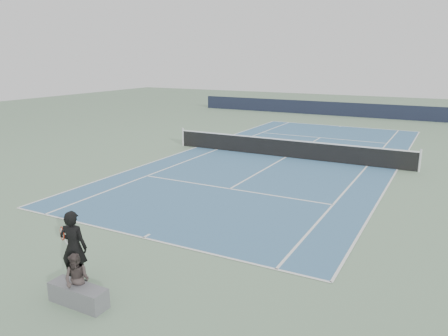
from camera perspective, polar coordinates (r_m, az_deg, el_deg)
The scene contains 7 objects.
ground at distance 23.04m, azimuth 8.09°, elevation 1.39°, with size 80.00×80.00×0.00m, color gray.
court_surface at distance 23.04m, azimuth 8.09°, elevation 1.41°, with size 10.97×23.77×0.01m, color #3C698F.
tennis_net at distance 22.94m, azimuth 8.13°, elevation 2.62°, with size 12.90×0.10×1.07m.
windscreen_far at distance 40.02m, azimuth 17.06°, elevation 7.25°, with size 30.00×0.25×1.20m, color black.
tennis_player at distance 10.70m, azimuth -19.04°, elevation -9.74°, with size 0.84×0.64×1.76m.
tennis_ball at distance 10.43m, azimuth -19.54°, elevation -15.69°, with size 0.06×0.06×0.06m, color #CDE22E.
spectator_bench at distance 10.00m, azimuth -18.57°, elevation -14.53°, with size 1.42×0.80×1.16m.
Camera 1 is at (7.59, -21.15, 5.11)m, focal length 35.00 mm.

